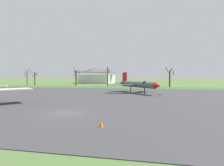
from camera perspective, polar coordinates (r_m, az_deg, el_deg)
ground_plane at (r=23.49m, az=-13.24°, el=-8.73°), size 600.00×600.00×0.00m
asphalt_apron at (r=38.93m, az=-2.88°, el=-4.31°), size 107.98×55.11×0.05m
grass_verge_strip at (r=71.79m, az=3.91°, el=-1.34°), size 167.98×12.00×0.06m
jet_fighter_front_right at (r=48.92m, az=7.59°, el=-0.32°), size 12.48×14.03×5.35m
info_placard_front_right at (r=41.29m, az=13.92°, el=-3.15°), size 0.65×0.30×0.97m
bare_tree_far_left at (r=93.72m, az=-23.71°, el=1.70°), size 2.94×2.67×7.87m
bare_tree_left_of_center at (r=97.22m, az=-21.76°, el=1.56°), size 2.88×3.30×7.26m
bare_tree_center at (r=87.43m, az=-10.48°, el=1.85°), size 2.94×2.90×8.33m
bare_tree_right_of_center at (r=78.91m, az=-1.33°, el=2.08°), size 2.60×2.69×7.95m
bare_tree_far_right at (r=77.43m, az=16.61°, el=1.65°), size 3.07×2.71×7.75m
visitor_building at (r=112.89m, az=-4.48°, el=2.23°), size 20.43×15.66×9.21m
traffic_cone at (r=16.93m, az=-3.22°, el=-11.92°), size 0.42×0.42×0.60m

